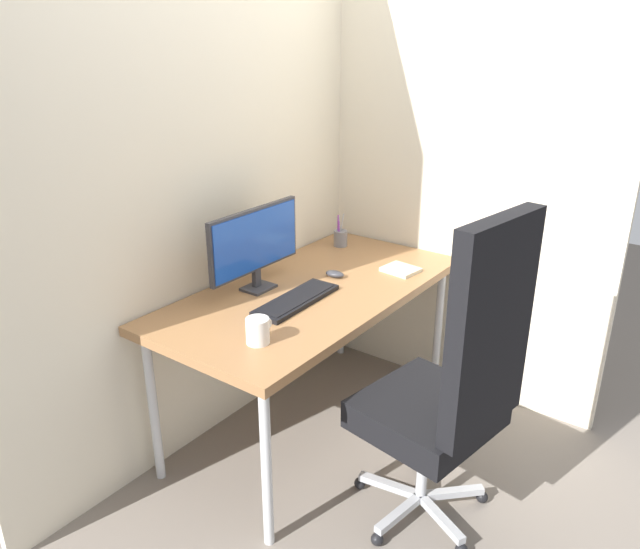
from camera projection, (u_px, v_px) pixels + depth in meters
name	position (u px, v px, depth m)	size (l,w,h in m)	color
ground_plane	(313.00, 425.00, 3.08)	(8.00, 8.00, 0.00)	slate
wall_back	(239.00, 136.00, 2.79)	(2.71, 0.04, 2.80)	beige
wall_side_right	(434.00, 126.00, 3.07)	(0.04, 1.94, 2.80)	beige
desk	(312.00, 299.00, 2.82)	(1.54, 0.77, 0.75)	#996B42
office_chair	(453.00, 381.00, 2.23)	(0.57, 0.59, 1.31)	black
monitor	(255.00, 242.00, 2.72)	(0.55, 0.11, 0.38)	#333338
keyboard	(296.00, 300.00, 2.65)	(0.46, 0.16, 0.02)	black
mouse	(335.00, 274.00, 2.92)	(0.05, 0.09, 0.03)	#333338
pen_holder	(340.00, 238.00, 3.33)	(0.07, 0.07, 0.18)	slate
notebook	(401.00, 270.00, 2.99)	(0.14, 0.16, 0.02)	beige
coffee_mug	(258.00, 331.00, 2.30)	(0.12, 0.09, 0.10)	white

